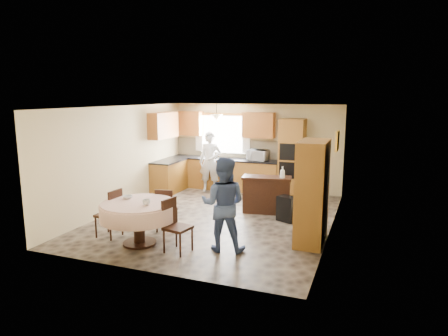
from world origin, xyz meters
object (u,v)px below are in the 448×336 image
oven_tower (292,157)px  cupboard (312,193)px  dining_table (139,212)px  person_dining (223,204)px  sideboard (267,196)px  chair_right (174,223)px  person_sink (210,162)px  chair_left (112,211)px  chair_back (166,208)px

oven_tower → cupboard: size_ratio=1.09×
dining_table → person_dining: person_dining is taller
sideboard → chair_right: (-0.93, -2.89, 0.12)m
chair_right → person_sink: bearing=24.6°
sideboard → cupboard: (1.28, -1.60, 0.56)m
chair_right → oven_tower: bearing=-3.3°
chair_left → chair_back: chair_left is taller
sideboard → chair_back: (-1.59, -2.02, 0.09)m
chair_left → sideboard: bearing=141.2°
sideboard → person_sink: person_sink is taller
oven_tower → chair_back: bearing=-114.8°
dining_table → person_dining: bearing=10.7°
cupboard → person_sink: bearing=137.2°
cupboard → dining_table: cupboard is taller
chair_back → person_sink: (-0.48, 3.51, 0.37)m
dining_table → sideboard: bearing=58.8°
chair_back → dining_table: bearing=69.3°
person_sink → person_dining: size_ratio=1.02×
chair_left → chair_right: same height
sideboard → chair_back: chair_back is taller
chair_back → chair_right: chair_right is taller
person_sink → person_dining: (1.92, -4.02, -0.02)m
person_dining → oven_tower: bearing=-104.3°
sideboard → chair_right: chair_right is taller
cupboard → person_sink: 4.56m
chair_left → person_sink: 4.20m
cupboard → chair_back: 2.94m
chair_left → person_dining: size_ratio=0.57×
chair_left → person_dining: (2.27, 0.16, 0.32)m
dining_table → person_sink: bearing=94.7°
dining_table → person_dining: size_ratio=0.83×
sideboard → person_sink: 2.58m
cupboard → chair_right: size_ratio=2.03×
dining_table → person_sink: 4.33m
oven_tower → sideboard: bearing=-96.4°
sideboard → person_dining: (-0.14, -2.53, 0.44)m
oven_tower → cupboard: (1.07, -3.48, -0.09)m
dining_table → person_sink: size_ratio=0.82×
chair_left → oven_tower: bearing=153.2°
oven_tower → chair_right: oven_tower is taller
chair_left → person_sink: person_sink is taller
chair_back → person_dining: size_ratio=0.53×
oven_tower → chair_left: size_ratio=2.22×
sideboard → dining_table: size_ratio=0.81×
chair_right → chair_back: bearing=47.0°
cupboard → dining_table: (-2.99, -1.22, -0.34)m
oven_tower → chair_left: (-2.62, -4.57, -0.53)m
chair_back → cupboard: bearing=175.9°
cupboard → chair_left: bearing=-163.6°
chair_left → cupboard: bearing=109.4°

